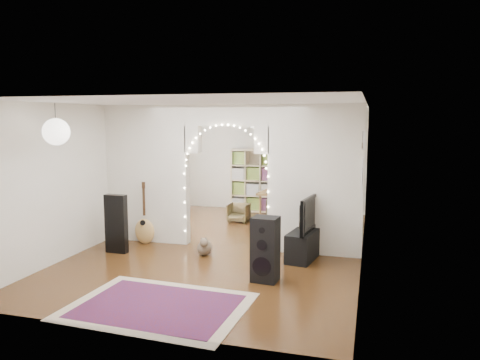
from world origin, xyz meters
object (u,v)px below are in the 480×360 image
(dining_chair_right, at_px, (239,213))
(dining_chair_left, at_px, (277,208))
(floor_speaker, at_px, (265,249))
(dining_table, at_px, (286,195))
(media_console, at_px, (304,244))
(acoustic_guitar, at_px, (144,221))
(bookcase, at_px, (262,181))

(dining_chair_right, bearing_deg, dining_chair_left, 48.25)
(floor_speaker, relative_size, dining_table, 0.78)
(dining_chair_left, xyz_separation_m, dining_chair_right, (-0.75, -0.80, -0.01))
(media_console, bearing_deg, dining_chair_left, 118.16)
(acoustic_guitar, height_order, floor_speaker, acoustic_guitar)
(bookcase, relative_size, dining_chair_left, 3.25)
(bookcase, xyz_separation_m, dining_chair_right, (-0.23, -1.38, -0.60))
(floor_speaker, height_order, media_console, floor_speaker)
(floor_speaker, distance_m, dining_chair_left, 4.66)
(media_console, distance_m, bookcase, 4.25)
(acoustic_guitar, distance_m, floor_speaker, 3.09)
(media_console, relative_size, dining_chair_left, 1.98)
(dining_table, bearing_deg, dining_chair_left, 121.28)
(bookcase, bearing_deg, media_console, -73.34)
(bookcase, distance_m, dining_chair_right, 1.52)
(media_console, relative_size, bookcase, 0.61)
(floor_speaker, bearing_deg, media_console, 77.92)
(floor_speaker, height_order, bookcase, bookcase)
(dining_chair_left, relative_size, dining_chair_right, 1.04)
(acoustic_guitar, xyz_separation_m, dining_chair_right, (1.24, 2.37, -0.23))
(floor_speaker, relative_size, dining_chair_right, 2.04)
(dining_table, distance_m, dining_chair_right, 1.22)
(dining_table, bearing_deg, floor_speaker, -79.11)
(dining_table, bearing_deg, bookcase, 128.99)
(dining_chair_left, distance_m, dining_chair_right, 1.10)
(dining_table, relative_size, dining_chair_left, 2.51)
(dining_table, distance_m, dining_chair_left, 0.96)
(acoustic_guitar, bearing_deg, floor_speaker, -49.72)
(dining_chair_left, bearing_deg, floor_speaker, -87.48)
(acoustic_guitar, xyz_separation_m, floor_speaker, (2.74, -1.42, 0.04))
(media_console, relative_size, dining_chair_right, 2.06)
(media_console, xyz_separation_m, dining_chair_right, (-1.90, 2.49, -0.03))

